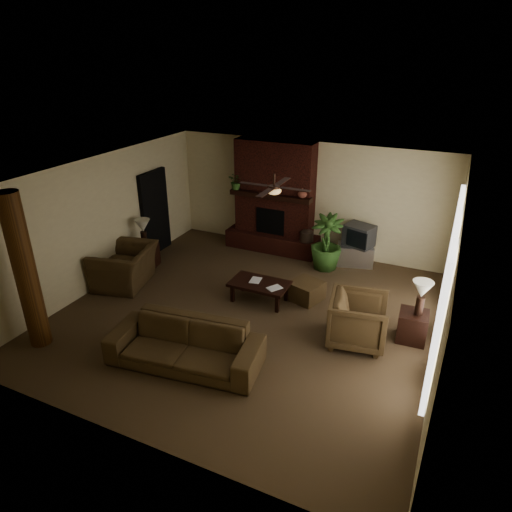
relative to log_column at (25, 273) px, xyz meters
The scene contains 23 objects.
room_shell 3.80m from the log_column, 39.13° to the left, with size 7.00×7.00×7.00m.
fireplace 6.02m from the log_column, 69.07° to the left, with size 2.40×0.70×2.80m.
windows 6.91m from the log_column, 22.11° to the left, with size 0.08×3.65×2.35m.
log_column is the anchor object (origin of this frame).
doorway 4.24m from the log_column, 96.65° to the left, with size 0.10×1.00×2.10m, color black.
ceiling_fan 4.45m from the log_column, 38.87° to the left, with size 1.35×1.35×0.37m.
sofa 2.89m from the log_column, 12.34° to the left, with size 2.53×0.74×0.99m, color #4D3A21.
armchair_left 2.56m from the log_column, 91.38° to the left, with size 1.32×0.86×1.15m, color #4D3A21.
armchair_right 5.72m from the log_column, 24.86° to the left, with size 0.97×0.91×1.00m, color #4D3A21.
coffee_table 4.31m from the log_column, 45.14° to the left, with size 1.20×0.70×0.43m.
ottoman 5.27m from the log_column, 42.06° to the left, with size 0.60×0.60×0.40m, color #4D3A21.
tv_stand 7.13m from the log_column, 52.05° to the left, with size 0.85×0.50×0.50m, color silver.
tv 7.09m from the log_column, 51.68° to the left, with size 0.77×0.70×0.52m.
floor_vase 6.32m from the log_column, 60.00° to the left, with size 0.34×0.34×0.77m.
floor_plant 6.35m from the log_column, 53.47° to the left, with size 0.74×1.33×0.74m, color #345C24.
side_table_left 3.53m from the log_column, 93.43° to the left, with size 0.50×0.50×0.55m, color black.
lamp_left 3.36m from the log_column, 93.44° to the left, with size 0.44×0.44×0.65m.
side_table_right 6.75m from the log_column, 25.52° to the left, with size 0.50×0.50×0.55m, color black.
lamp_right 6.71m from the log_column, 25.18° to the left, with size 0.43×0.43×0.65m.
mantel_plant 5.49m from the log_column, 76.89° to the left, with size 0.38×0.42×0.33m, color #345C24.
mantel_vase 6.15m from the log_column, 61.00° to the left, with size 0.22×0.23×0.22m, color brown.
book_a 4.13m from the log_column, 47.36° to the left, with size 0.22×0.03×0.29m, color #999999.
book_b 4.44m from the log_column, 41.96° to the left, with size 0.21×0.02×0.29m, color #999999.
Camera 1 is at (3.36, -6.89, 4.81)m, focal length 31.72 mm.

